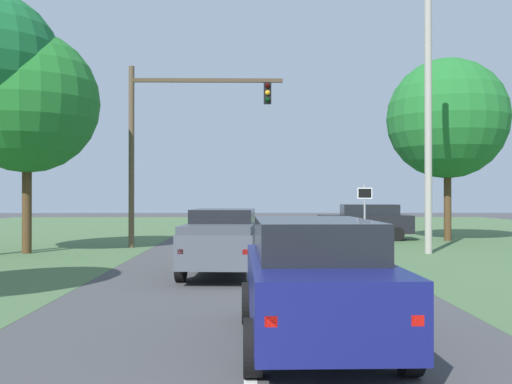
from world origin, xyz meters
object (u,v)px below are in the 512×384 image
traffic_light (170,129)px  extra_tree_2 (27,102)px  oak_tree_right (447,119)px  utility_pole_right (428,123)px  pickup_truck_lead (224,240)px  keep_moving_sign (365,209)px  crossing_suv_far (366,221)px  red_suv_near (315,278)px

traffic_light → extra_tree_2: bearing=-154.9°
oak_tree_right → utility_pole_right: utility_pole_right is taller
pickup_truck_lead → keep_moving_sign: keep_moving_sign is taller
crossing_suv_far → extra_tree_2: 16.73m
pickup_truck_lead → crossing_suv_far: 14.48m
oak_tree_right → utility_pole_right: (-2.91, -6.34, -1.02)m
red_suv_near → extra_tree_2: bearing=124.4°
keep_moving_sign → oak_tree_right: (5.12, 5.16, 4.31)m
traffic_light → keep_moving_sign: traffic_light is taller
keep_moving_sign → utility_pole_right: size_ratio=0.27×
traffic_light → crossing_suv_far: 11.07m
pickup_truck_lead → keep_moving_sign: bearing=52.0°
utility_pole_right → oak_tree_right: bearing=65.3°
red_suv_near → traffic_light: traffic_light is taller
pickup_truck_lead → keep_moving_sign: (5.39, 6.90, 0.74)m
extra_tree_2 → traffic_light: bearing=25.1°
utility_pole_right → extra_tree_2: bearing=178.8°
oak_tree_right → extra_tree_2: size_ratio=1.04×
pickup_truck_lead → traffic_light: bearing=107.4°
crossing_suv_far → utility_pole_right: 8.27m
keep_moving_sign → utility_pole_right: 4.13m
oak_tree_right → crossing_suv_far: 6.43m
extra_tree_2 → oak_tree_right: bearing=18.2°
traffic_light → pickup_truck_lead: bearing=-72.6°
extra_tree_2 → pickup_truck_lead: bearing=-37.7°
keep_moving_sign → red_suv_near: bearing=-104.1°
red_suv_near → keep_moving_sign: size_ratio=1.83×
keep_moving_sign → crossing_suv_far: size_ratio=0.58×
oak_tree_right → crossing_suv_far: bearing=168.2°
traffic_light → oak_tree_right: size_ratio=0.87×
keep_moving_sign → oak_tree_right: 8.45m
utility_pole_right → extra_tree_2: size_ratio=1.16×
red_suv_near → utility_pole_right: size_ratio=0.49×
pickup_truck_lead → traffic_light: (-2.66, 8.47, 4.09)m
traffic_light → utility_pole_right: bearing=-15.0°
crossing_suv_far → pickup_truck_lead: bearing=-117.3°
keep_moving_sign → oak_tree_right: oak_tree_right is taller
keep_moving_sign → extra_tree_2: extra_tree_2 is taller
oak_tree_right → utility_pole_right: bearing=-114.7°
pickup_truck_lead → keep_moving_sign: 8.79m
red_suv_near → traffic_light: (-4.34, 16.33, 4.07)m
pickup_truck_lead → extra_tree_2: extra_tree_2 is taller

